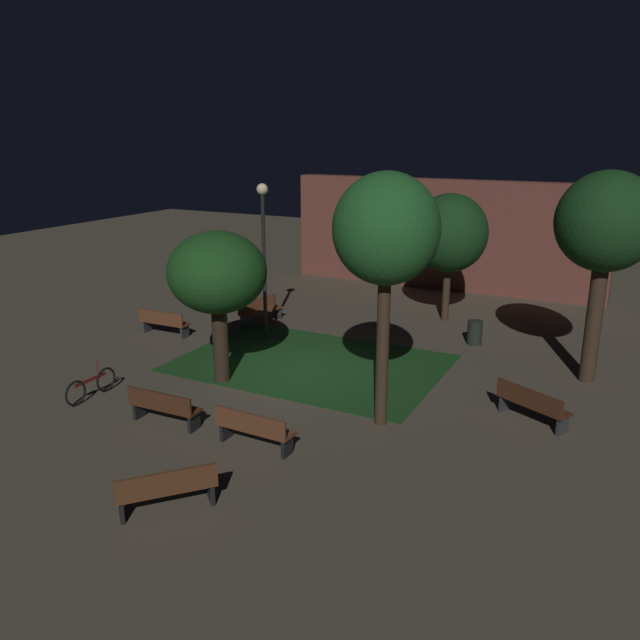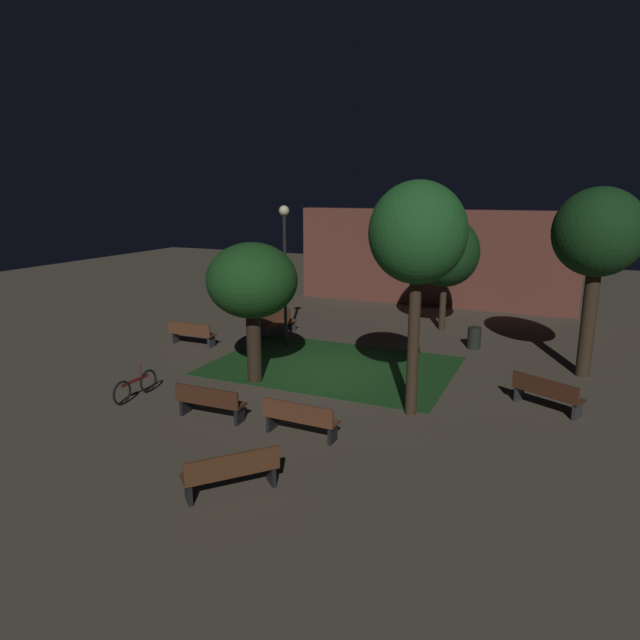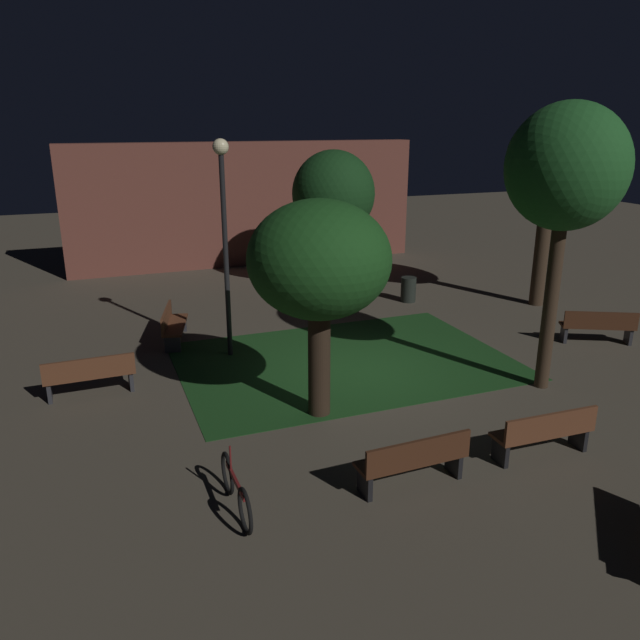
{
  "view_description": "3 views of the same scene",
  "coord_description": "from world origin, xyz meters",
  "px_view_note": "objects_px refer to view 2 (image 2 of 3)",
  "views": [
    {
      "loc": [
        8.2,
        -14.86,
        6.6
      ],
      "look_at": [
        0.13,
        0.83,
        1.36
      ],
      "focal_mm": 35.55,
      "sensor_mm": 36.0,
      "label": 1
    },
    {
      "loc": [
        6.51,
        -15.09,
        5.57
      ],
      "look_at": [
        -0.76,
        1.15,
        1.39
      ],
      "focal_mm": 30.96,
      "sensor_mm": 36.0,
      "label": 2
    },
    {
      "loc": [
        -5.61,
        -11.8,
        5.45
      ],
      "look_at": [
        -0.78,
        0.78,
        1.1
      ],
      "focal_mm": 34.75,
      "sensor_mm": 36.0,
      "label": 3
    }
  ],
  "objects_px": {
    "tree_right_canopy": "(598,235)",
    "tree_lawn_side": "(445,252)",
    "bench_back_row": "(300,418)",
    "bicycle": "(136,386)",
    "bench_front_right": "(277,322)",
    "trash_bin": "(474,338)",
    "bench_path_side": "(210,401)",
    "tree_back_right": "(252,282)",
    "bench_corner": "(546,393)",
    "lamp_post_path_center": "(285,254)",
    "tree_back_left": "(418,235)",
    "bench_by_lamp": "(232,471)",
    "bench_lawn_edge": "(191,333)"
  },
  "relations": [
    {
      "from": "tree_lawn_side",
      "to": "bench_corner",
      "type": "bearing_deg",
      "value": -60.05
    },
    {
      "from": "bench_lawn_edge",
      "to": "bench_by_lamp",
      "type": "xyz_separation_m",
      "value": [
        6.99,
        -8.09,
        0.0
      ]
    },
    {
      "from": "bench_lawn_edge",
      "to": "bench_front_right",
      "type": "bearing_deg",
      "value": 53.05
    },
    {
      "from": "bench_by_lamp",
      "to": "tree_lawn_side",
      "type": "relative_size",
      "value": 0.36
    },
    {
      "from": "bench_path_side",
      "to": "bench_back_row",
      "type": "height_order",
      "value": "same"
    },
    {
      "from": "tree_right_canopy",
      "to": "trash_bin",
      "type": "distance_m",
      "value": 5.56
    },
    {
      "from": "lamp_post_path_center",
      "to": "bicycle",
      "type": "height_order",
      "value": "lamp_post_path_center"
    },
    {
      "from": "lamp_post_path_center",
      "to": "trash_bin",
      "type": "distance_m",
      "value": 7.46
    },
    {
      "from": "tree_lawn_side",
      "to": "bench_path_side",
      "type": "bearing_deg",
      "value": -106.18
    },
    {
      "from": "bench_lawn_edge",
      "to": "tree_lawn_side",
      "type": "distance_m",
      "value": 10.37
    },
    {
      "from": "bench_by_lamp",
      "to": "tree_lawn_side",
      "type": "xyz_separation_m",
      "value": [
        0.91,
        14.24,
        2.7
      ]
    },
    {
      "from": "tree_lawn_side",
      "to": "tree_right_canopy",
      "type": "distance_m",
      "value": 6.64
    },
    {
      "from": "bench_corner",
      "to": "tree_right_canopy",
      "type": "bearing_deg",
      "value": 74.93
    },
    {
      "from": "tree_right_canopy",
      "to": "tree_back_left",
      "type": "relative_size",
      "value": 0.98
    },
    {
      "from": "bench_corner",
      "to": "lamp_post_path_center",
      "type": "bearing_deg",
      "value": 163.95
    },
    {
      "from": "bench_back_row",
      "to": "tree_back_left",
      "type": "distance_m",
      "value": 5.12
    },
    {
      "from": "bench_front_right",
      "to": "tree_back_right",
      "type": "relative_size",
      "value": 0.45
    },
    {
      "from": "bench_path_side",
      "to": "tree_back_left",
      "type": "xyz_separation_m",
      "value": [
        4.48,
        2.4,
        4.06
      ]
    },
    {
      "from": "tree_lawn_side",
      "to": "tree_back_right",
      "type": "relative_size",
      "value": 1.1
    },
    {
      "from": "bench_front_right",
      "to": "trash_bin",
      "type": "bearing_deg",
      "value": 8.66
    },
    {
      "from": "bench_lawn_edge",
      "to": "bench_path_side",
      "type": "bearing_deg",
      "value": -49.48
    },
    {
      "from": "bench_front_right",
      "to": "tree_right_canopy",
      "type": "xyz_separation_m",
      "value": [
        11.04,
        -0.57,
        3.82
      ]
    },
    {
      "from": "bench_path_side",
      "to": "trash_bin",
      "type": "relative_size",
      "value": 2.32
    },
    {
      "from": "bench_lawn_edge",
      "to": "bench_corner",
      "type": "relative_size",
      "value": 0.99
    },
    {
      "from": "bench_corner",
      "to": "bicycle",
      "type": "distance_m",
      "value": 10.97
    },
    {
      "from": "bench_back_row",
      "to": "bicycle",
      "type": "bearing_deg",
      "value": 175.85
    },
    {
      "from": "tree_right_canopy",
      "to": "tree_lawn_side",
      "type": "bearing_deg",
      "value": 142.66
    },
    {
      "from": "trash_bin",
      "to": "lamp_post_path_center",
      "type": "bearing_deg",
      "value": -157.73
    },
    {
      "from": "tree_lawn_side",
      "to": "tree_back_left",
      "type": "distance_m",
      "value": 9.26
    },
    {
      "from": "bench_corner",
      "to": "lamp_post_path_center",
      "type": "height_order",
      "value": "lamp_post_path_center"
    },
    {
      "from": "bench_back_row",
      "to": "tree_back_left",
      "type": "height_order",
      "value": "tree_back_left"
    },
    {
      "from": "bench_back_row",
      "to": "tree_back_left",
      "type": "xyz_separation_m",
      "value": [
        1.98,
        2.4,
        4.06
      ]
    },
    {
      "from": "tree_back_right",
      "to": "lamp_post_path_center",
      "type": "bearing_deg",
      "value": 103.49
    },
    {
      "from": "bench_path_side",
      "to": "bench_by_lamp",
      "type": "bearing_deg",
      "value": -48.49
    },
    {
      "from": "bench_lawn_edge",
      "to": "bench_corner",
      "type": "distance_m",
      "value": 12.25
    },
    {
      "from": "bench_by_lamp",
      "to": "lamp_post_path_center",
      "type": "relative_size",
      "value": 0.33
    },
    {
      "from": "bench_path_side",
      "to": "tree_lawn_side",
      "type": "xyz_separation_m",
      "value": [
        3.34,
        11.5,
        2.7
      ]
    },
    {
      "from": "tree_lawn_side",
      "to": "bicycle",
      "type": "relative_size",
      "value": 2.71
    },
    {
      "from": "bench_corner",
      "to": "trash_bin",
      "type": "bearing_deg",
      "value": 116.99
    },
    {
      "from": "lamp_post_path_center",
      "to": "tree_back_right",
      "type": "bearing_deg",
      "value": -76.51
    },
    {
      "from": "bench_corner",
      "to": "tree_right_canopy",
      "type": "xyz_separation_m",
      "value": [
        0.93,
        3.45,
        3.82
      ]
    },
    {
      "from": "bicycle",
      "to": "bench_front_right",
      "type": "bearing_deg",
      "value": 88.39
    },
    {
      "from": "tree_lawn_side",
      "to": "trash_bin",
      "type": "distance_m",
      "value": 3.95
    },
    {
      "from": "bench_back_row",
      "to": "bench_front_right",
      "type": "relative_size",
      "value": 0.97
    },
    {
      "from": "bench_by_lamp",
      "to": "tree_back_right",
      "type": "bearing_deg",
      "value": 116.89
    },
    {
      "from": "bench_path_side",
      "to": "trash_bin",
      "type": "bearing_deg",
      "value": 61.66
    },
    {
      "from": "tree_lawn_side",
      "to": "trash_bin",
      "type": "xyz_separation_m",
      "value": [
        1.65,
        -2.26,
        -2.79
      ]
    },
    {
      "from": "bench_back_row",
      "to": "bicycle",
      "type": "distance_m",
      "value": 5.23
    },
    {
      "from": "tree_lawn_side",
      "to": "tree_back_right",
      "type": "height_order",
      "value": "tree_lawn_side"
    },
    {
      "from": "tree_right_canopy",
      "to": "bench_path_side",
      "type": "bearing_deg",
      "value": -138.62
    }
  ]
}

